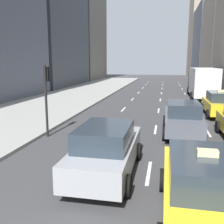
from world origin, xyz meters
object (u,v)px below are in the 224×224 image
sedan_black_near (107,149)px  traffic_light_pole (46,89)px  box_truck (202,82)px  taxi_second (204,188)px  taxi_third (219,104)px  sedan_silver_behind (183,118)px

sedan_black_near → traffic_light_pole: (-3.95, 3.94, 1.53)m
box_truck → traffic_light_pole: bearing=-119.8°
taxi_second → sedan_black_near: (-2.80, 2.23, 0.00)m
taxi_second → sedan_black_near: taxi_second is taller
taxi_third → sedan_silver_behind: (-2.80, -5.39, -0.00)m
box_truck → taxi_second: bearing=-97.0°
taxi_second → taxi_third: size_ratio=1.00×
sedan_black_near → box_truck: size_ratio=0.56×
taxi_second → traffic_light_pole: (-6.75, 6.17, 1.53)m
sedan_silver_behind → sedan_black_near: bearing=-116.2°
sedan_black_near → box_truck: box_truck is taller
taxi_third → sedan_silver_behind: size_ratio=0.94×
taxi_third → sedan_black_near: bearing=-116.8°
sedan_silver_behind → box_truck: 15.17m
taxi_third → traffic_light_pole: (-9.55, -7.15, 1.53)m
taxi_second → traffic_light_pole: traffic_light_pole is taller
sedan_silver_behind → box_truck: (2.80, 14.89, 0.83)m
sedan_black_near → traffic_light_pole: 5.78m
sedan_black_near → sedan_silver_behind: size_ratio=1.01×
taxi_second → sedan_silver_behind: bearing=90.0°
taxi_third → sedan_black_near: size_ratio=0.93×
taxi_third → box_truck: 9.54m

